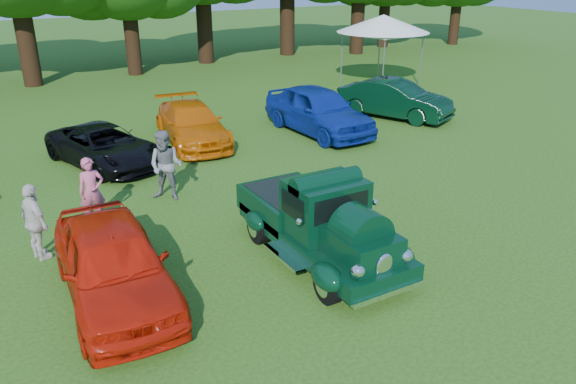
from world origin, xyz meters
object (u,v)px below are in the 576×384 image
spectator_grey (166,166)px  back_car_black (104,146)px  back_car_green (395,99)px  back_car_orange (192,124)px  spectator_white (35,222)px  hero_pickup (319,223)px  spectator_pink (92,191)px  red_convertible (114,263)px  back_car_blue (318,110)px  canopy_tent (383,24)px

spectator_grey → back_car_black: bearing=144.6°
back_car_green → back_car_orange: bearing=150.1°
spectator_grey → spectator_white: size_ratio=1.11×
back_car_black → spectator_white: size_ratio=2.59×
hero_pickup → spectator_pink: hero_pickup is taller
red_convertible → spectator_white: 2.56m
back_car_green → spectator_pink: (-12.56, -4.01, 0.08)m
back_car_blue → spectator_pink: bearing=-159.2°
hero_pickup → red_convertible: hero_pickup is taller
back_car_black → back_car_green: 11.33m
red_convertible → back_car_black: bearing=80.8°
hero_pickup → spectator_grey: 4.90m
back_car_orange → back_car_blue: bearing=-7.4°
back_car_green → canopy_tent: size_ratio=0.86×
hero_pickup → spectator_white: bearing=150.5°
spectator_pink → spectator_white: 1.82m
hero_pickup → spectator_pink: bearing=132.3°
back_car_blue → spectator_pink: size_ratio=3.02×
spectator_grey → spectator_white: (-3.39, -1.71, -0.09)m
back_car_orange → back_car_green: bearing=0.9°
spectator_grey → spectator_white: spectator_grey is taller
back_car_black → red_convertible: bearing=-118.4°
back_car_orange → spectator_white: spectator_white is taller
red_convertible → back_car_orange: bearing=63.3°
red_convertible → back_car_black: size_ratio=1.02×
back_car_black → hero_pickup: bearing=-89.5°
spectator_pink → spectator_white: spectator_white is taller
hero_pickup → red_convertible: 4.13m
hero_pickup → spectator_pink: size_ratio=2.82×
hero_pickup → spectator_white: (-5.09, 2.88, 0.06)m
back_car_orange → back_car_blue: (4.41, -1.12, 0.18)m
red_convertible → hero_pickup: bearing=-4.4°
back_car_green → hero_pickup: bearing=-161.6°
spectator_pink → spectator_grey: (2.00, 0.53, 0.11)m
back_car_blue → canopy_tent: bearing=35.0°
canopy_tent → back_car_blue: bearing=-142.7°
back_car_blue → canopy_tent: (7.41, 5.65, 2.11)m
back_car_green → spectator_white: spectator_white is taller
back_car_blue → spectator_pink: back_car_blue is taller
back_car_green → canopy_tent: (3.63, 5.38, 2.21)m
spectator_white → canopy_tent: size_ratio=0.32×
back_car_green → back_car_blue: bearing=160.1°
spectator_grey → canopy_tent: bearing=74.3°
red_convertible → back_car_black: (1.63, 7.62, -0.15)m
back_car_black → spectator_pink: 4.27m
hero_pickup → back_car_blue: size_ratio=0.93×
spectator_white → hero_pickup: bearing=-137.9°
back_car_orange → back_car_green: size_ratio=1.02×
back_car_orange → spectator_pink: (-4.37, -4.86, 0.15)m
spectator_grey → spectator_white: bearing=-110.8°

